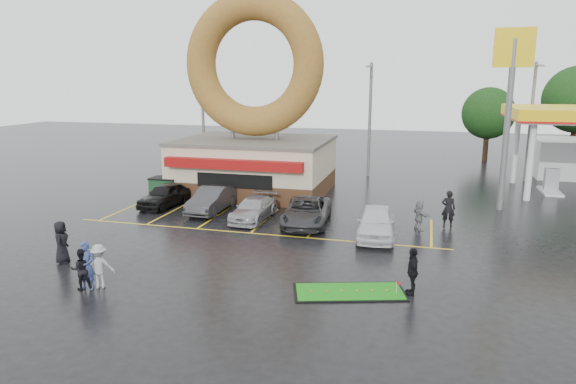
% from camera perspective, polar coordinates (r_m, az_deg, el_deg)
% --- Properties ---
extents(ground, '(120.00, 120.00, 0.00)m').
position_cam_1_polar(ground, '(23.53, -6.97, -6.91)').
color(ground, black).
rests_on(ground, ground).
extents(donut_shop, '(10.20, 8.70, 13.50)m').
position_cam_1_polar(donut_shop, '(35.55, -3.77, 7.13)').
color(donut_shop, '#472B19').
rests_on(donut_shop, ground).
extents(shell_sign, '(2.20, 0.36, 10.60)m').
position_cam_1_polar(shell_sign, '(32.81, 23.52, 10.79)').
color(shell_sign, slate).
rests_on(shell_sign, ground).
extents(streetlight_left, '(0.40, 2.21, 9.00)m').
position_cam_1_polar(streetlight_left, '(44.56, -9.47, 8.48)').
color(streetlight_left, slate).
rests_on(streetlight_left, ground).
extents(streetlight_mid, '(0.40, 2.21, 9.00)m').
position_cam_1_polar(streetlight_mid, '(41.77, 9.07, 8.24)').
color(streetlight_mid, slate).
rests_on(streetlight_mid, ground).
extents(streetlight_right, '(0.40, 2.21, 9.00)m').
position_cam_1_polar(streetlight_right, '(43.18, 25.39, 7.33)').
color(streetlight_right, slate).
rests_on(streetlight_right, ground).
extents(tree_far_d, '(4.90, 4.90, 7.00)m').
position_cam_1_polar(tree_far_d, '(52.89, 21.37, 8.14)').
color(tree_far_d, '#332114').
rests_on(tree_far_d, ground).
extents(car_black, '(2.14, 4.39, 1.44)m').
position_cam_1_polar(car_black, '(32.66, -13.50, -0.33)').
color(car_black, black).
rests_on(car_black, ground).
extents(car_dgrey, '(1.64, 4.54, 1.49)m').
position_cam_1_polar(car_dgrey, '(30.81, -8.45, -0.84)').
color(car_dgrey, '#313134').
rests_on(car_dgrey, ground).
extents(car_silver, '(1.89, 4.35, 1.25)m').
position_cam_1_polar(car_silver, '(28.88, -3.85, -1.88)').
color(car_silver, '#9C9CA1').
rests_on(car_silver, ground).
extents(car_grey, '(2.88, 5.35, 1.43)m').
position_cam_1_polar(car_grey, '(27.93, 2.08, -2.16)').
color(car_grey, '#303033').
rests_on(car_grey, ground).
extents(car_white, '(2.14, 4.66, 1.55)m').
position_cam_1_polar(car_white, '(25.98, 9.76, -3.33)').
color(car_white, silver).
rests_on(car_white, ground).
extents(person_blue, '(0.75, 0.57, 1.86)m').
position_cam_1_polar(person_blue, '(20.82, -21.47, -7.62)').
color(person_blue, navy).
rests_on(person_blue, ground).
extents(person_blackjkt, '(0.98, 0.93, 1.60)m').
position_cam_1_polar(person_blackjkt, '(20.92, -21.94, -7.94)').
color(person_blackjkt, black).
rests_on(person_blackjkt, ground).
extents(person_hoodie, '(1.26, 0.98, 1.71)m').
position_cam_1_polar(person_hoodie, '(20.82, -20.22, -7.74)').
color(person_hoodie, '#969799').
rests_on(person_hoodie, ground).
extents(person_bystander, '(0.89, 1.07, 1.86)m').
position_cam_1_polar(person_bystander, '(24.11, -23.88, -5.12)').
color(person_bystander, black).
rests_on(person_bystander, ground).
extents(person_cameraman, '(0.56, 1.09, 1.78)m').
position_cam_1_polar(person_cameraman, '(19.51, 13.65, -8.54)').
color(person_cameraman, black).
rests_on(person_cameraman, ground).
extents(person_walker_near, '(1.17, 1.53, 1.61)m').
position_cam_1_polar(person_walker_near, '(27.76, 14.40, -2.46)').
color(person_walker_near, gray).
rests_on(person_walker_near, ground).
extents(person_walker_far, '(0.75, 0.52, 1.97)m').
position_cam_1_polar(person_walker_far, '(28.71, 17.39, -1.77)').
color(person_walker_far, black).
rests_on(person_walker_far, ground).
extents(dumpster, '(1.86, 1.29, 1.30)m').
position_cam_1_polar(dumpster, '(34.98, -13.47, 0.39)').
color(dumpster, '#1A4424').
rests_on(dumpster, ground).
extents(putting_green, '(4.44, 2.89, 0.52)m').
position_cam_1_polar(putting_green, '(19.54, 6.84, -10.95)').
color(putting_green, black).
rests_on(putting_green, ground).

